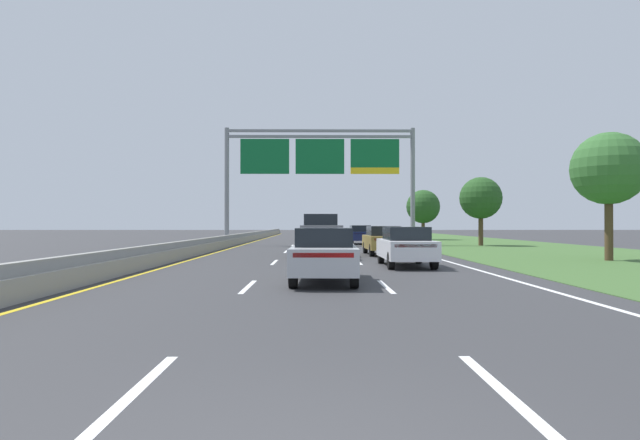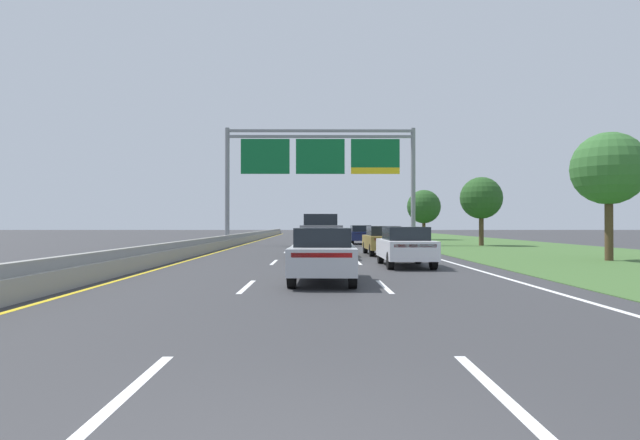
# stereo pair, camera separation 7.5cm
# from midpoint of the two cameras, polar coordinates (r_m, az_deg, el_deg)

# --- Properties ---
(ground_plane) EXTENTS (220.00, 220.00, 0.00)m
(ground_plane) POSITION_cam_midpoint_polar(r_m,az_deg,el_deg) (38.74, -0.33, -2.92)
(ground_plane) COLOR #333335
(lane_striping) EXTENTS (11.96, 106.00, 0.01)m
(lane_striping) POSITION_cam_midpoint_polar(r_m,az_deg,el_deg) (38.29, -0.33, -2.95)
(lane_striping) COLOR white
(lane_striping) RESTS_ON ground
(grass_verge_right) EXTENTS (14.00, 110.00, 0.02)m
(grass_verge_right) POSITION_cam_midpoint_polar(r_m,az_deg,el_deg) (41.18, 19.49, -2.74)
(grass_verge_right) COLOR #3D602D
(grass_verge_right) RESTS_ON ground
(median_barrier_concrete) EXTENTS (0.60, 110.00, 0.85)m
(median_barrier_concrete) POSITION_cam_midpoint_polar(r_m,az_deg,el_deg) (39.29, -10.01, -2.37)
(median_barrier_concrete) COLOR gray
(median_barrier_concrete) RESTS_ON ground
(overhead_sign_gantry) EXTENTS (15.06, 0.42, 9.28)m
(overhead_sign_gantry) POSITION_cam_midpoint_polar(r_m,az_deg,el_deg) (41.85, 0.08, 6.31)
(overhead_sign_gantry) COLOR gray
(overhead_sign_gantry) RESTS_ON ground
(pickup_truck_grey) EXTENTS (2.04, 5.41, 2.20)m
(pickup_truck_grey) POSITION_cam_midpoint_polar(r_m,az_deg,el_deg) (27.03, 0.14, -1.73)
(pickup_truck_grey) COLOR slate
(pickup_truck_grey) RESTS_ON ground
(car_navy_right_lane_sedan) EXTENTS (1.89, 4.43, 1.57)m
(car_navy_right_lane_sedan) POSITION_cam_midpoint_polar(r_m,az_deg,el_deg) (44.54, 4.43, -1.54)
(car_navy_right_lane_sedan) COLOR #161E47
(car_navy_right_lane_sedan) RESTS_ON ground
(car_gold_right_lane_sedan) EXTENTS (1.90, 4.43, 1.57)m
(car_gold_right_lane_sedan) POSITION_cam_midpoint_polar(r_m,az_deg,el_deg) (29.03, 6.89, -2.14)
(car_gold_right_lane_sedan) COLOR #A38438
(car_gold_right_lane_sedan) RESTS_ON ground
(car_white_right_lane_sedan) EXTENTS (1.82, 4.40, 1.57)m
(car_white_right_lane_sedan) POSITION_cam_midpoint_polar(r_m,az_deg,el_deg) (21.29, 9.28, -2.76)
(car_white_right_lane_sedan) COLOR silver
(car_white_right_lane_sedan) RESTS_ON ground
(car_silver_centre_lane_sedan) EXTENTS (1.95, 4.45, 1.57)m
(car_silver_centre_lane_sedan) POSITION_cam_midpoint_polar(r_m,az_deg,el_deg) (15.35, 0.48, -3.67)
(car_silver_centre_lane_sedan) COLOR #B2B5BA
(car_silver_centre_lane_sedan) RESTS_ON ground
(car_darkgreen_centre_lane_sedan) EXTENTS (1.82, 4.40, 1.57)m
(car_darkgreen_centre_lane_sedan) POSITION_cam_midpoint_polar(r_m,az_deg,el_deg) (39.07, -0.50, -1.70)
(car_darkgreen_centre_lane_sedan) COLOR #193D23
(car_darkgreen_centre_lane_sedan) RESTS_ON ground
(roadside_tree_near) EXTENTS (3.30, 3.30, 5.87)m
(roadside_tree_near) POSITION_cam_midpoint_polar(r_m,az_deg,el_deg) (27.54, 28.77, 4.85)
(roadside_tree_near) COLOR #4C3823
(roadside_tree_near) RESTS_ON ground
(roadside_tree_mid) EXTENTS (3.24, 3.24, 5.32)m
(roadside_tree_mid) POSITION_cam_midpoint_polar(r_m,az_deg,el_deg) (42.68, 17.05, 2.26)
(roadside_tree_mid) COLOR #4C3823
(roadside_tree_mid) RESTS_ON ground
(roadside_tree_far) EXTENTS (3.57, 3.57, 5.32)m
(roadside_tree_far) POSITION_cam_midpoint_polar(r_m,az_deg,el_deg) (57.26, 11.17, 1.42)
(roadside_tree_far) COLOR #4C3823
(roadside_tree_far) RESTS_ON ground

